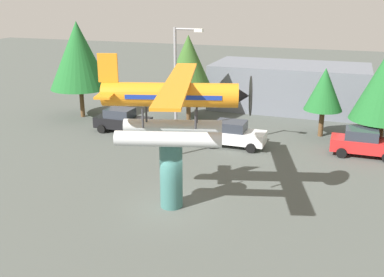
{
  "coord_description": "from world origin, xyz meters",
  "views": [
    {
      "loc": [
        7.64,
        -18.52,
        9.97
      ],
      "look_at": [
        0.0,
        3.0,
        2.58
      ],
      "focal_mm": 41.94,
      "sensor_mm": 36.0,
      "label": 1
    }
  ],
  "objects_px": {
    "floatplane_monument": "(173,105)",
    "car_mid_white": "(233,134)",
    "streetlight_primary": "(178,84)",
    "display_pedestal": "(171,173)",
    "storefront_building": "(289,86)",
    "tree_east": "(188,65)",
    "tree_west": "(78,55)",
    "tree_center_back": "(324,90)",
    "car_near_black": "(122,120)",
    "car_far_red": "(364,143)"
  },
  "relations": [
    {
      "from": "car_far_red",
      "to": "tree_west",
      "type": "distance_m",
      "value": 22.89
    },
    {
      "from": "display_pedestal",
      "to": "tree_west",
      "type": "distance_m",
      "value": 19.11
    },
    {
      "from": "display_pedestal",
      "to": "car_far_red",
      "type": "xyz_separation_m",
      "value": [
        8.92,
        10.83,
        -0.84
      ]
    },
    {
      "from": "car_mid_white",
      "to": "storefront_building",
      "type": "height_order",
      "value": "storefront_building"
    },
    {
      "from": "display_pedestal",
      "to": "tree_center_back",
      "type": "bearing_deg",
      "value": 67.1
    },
    {
      "from": "car_mid_white",
      "to": "streetlight_primary",
      "type": "bearing_deg",
      "value": -133.97
    },
    {
      "from": "car_mid_white",
      "to": "floatplane_monument",
      "type": "bearing_deg",
      "value": -92.63
    },
    {
      "from": "floatplane_monument",
      "to": "tree_center_back",
      "type": "height_order",
      "value": "floatplane_monument"
    },
    {
      "from": "car_near_black",
      "to": "floatplane_monument",
      "type": "bearing_deg",
      "value": -51.15
    },
    {
      "from": "floatplane_monument",
      "to": "car_mid_white",
      "type": "relative_size",
      "value": 2.45
    },
    {
      "from": "car_mid_white",
      "to": "streetlight_primary",
      "type": "relative_size",
      "value": 0.52
    },
    {
      "from": "floatplane_monument",
      "to": "car_mid_white",
      "type": "xyz_separation_m",
      "value": [
        0.45,
        9.78,
        -4.23
      ]
    },
    {
      "from": "display_pedestal",
      "to": "storefront_building",
      "type": "bearing_deg",
      "value": 83.33
    },
    {
      "from": "floatplane_monument",
      "to": "car_far_red",
      "type": "height_order",
      "value": "floatplane_monument"
    },
    {
      "from": "display_pedestal",
      "to": "floatplane_monument",
      "type": "bearing_deg",
      "value": 16.02
    },
    {
      "from": "car_far_red",
      "to": "tree_center_back",
      "type": "distance_m",
      "value": 5.17
    },
    {
      "from": "tree_center_back",
      "to": "car_mid_white",
      "type": "bearing_deg",
      "value": -140.89
    },
    {
      "from": "floatplane_monument",
      "to": "car_far_red",
      "type": "distance_m",
      "value": 14.55
    },
    {
      "from": "display_pedestal",
      "to": "tree_east",
      "type": "bearing_deg",
      "value": 106.99
    },
    {
      "from": "floatplane_monument",
      "to": "tree_west",
      "type": "distance_m",
      "value": 18.86
    },
    {
      "from": "floatplane_monument",
      "to": "tree_east",
      "type": "relative_size",
      "value": 1.49
    },
    {
      "from": "car_near_black",
      "to": "tree_west",
      "type": "distance_m",
      "value": 7.3
    },
    {
      "from": "storefront_building",
      "to": "tree_east",
      "type": "relative_size",
      "value": 1.97
    },
    {
      "from": "car_mid_white",
      "to": "tree_west",
      "type": "height_order",
      "value": "tree_west"
    },
    {
      "from": "tree_east",
      "to": "tree_center_back",
      "type": "relative_size",
      "value": 1.38
    },
    {
      "from": "display_pedestal",
      "to": "streetlight_primary",
      "type": "bearing_deg",
      "value": 108.22
    },
    {
      "from": "streetlight_primary",
      "to": "display_pedestal",
      "type": "bearing_deg",
      "value": -71.78
    },
    {
      "from": "car_near_black",
      "to": "streetlight_primary",
      "type": "relative_size",
      "value": 0.52
    },
    {
      "from": "tree_west",
      "to": "tree_center_back",
      "type": "xyz_separation_m",
      "value": [
        19.47,
        1.11,
        -1.7
      ]
    },
    {
      "from": "streetlight_primary",
      "to": "tree_west",
      "type": "xyz_separation_m",
      "value": [
        -11.19,
        6.25,
        0.49
      ]
    },
    {
      "from": "display_pedestal",
      "to": "car_mid_white",
      "type": "xyz_separation_m",
      "value": [
        0.57,
        9.82,
        -0.84
      ]
    },
    {
      "from": "tree_center_back",
      "to": "car_near_black",
      "type": "bearing_deg",
      "value": -164.87
    },
    {
      "from": "car_near_black",
      "to": "tree_west",
      "type": "xyz_separation_m",
      "value": [
        -5.23,
        2.73,
        4.29
      ]
    },
    {
      "from": "floatplane_monument",
      "to": "car_mid_white",
      "type": "distance_m",
      "value": 10.67
    },
    {
      "from": "tree_west",
      "to": "tree_east",
      "type": "xyz_separation_m",
      "value": [
        8.79,
        2.13,
        -0.65
      ]
    },
    {
      "from": "storefront_building",
      "to": "tree_center_back",
      "type": "relative_size",
      "value": 2.71
    },
    {
      "from": "tree_west",
      "to": "car_mid_white",
      "type": "bearing_deg",
      "value": -13.28
    },
    {
      "from": "tree_west",
      "to": "tree_east",
      "type": "bearing_deg",
      "value": 13.61
    },
    {
      "from": "floatplane_monument",
      "to": "tree_center_back",
      "type": "relative_size",
      "value": 2.06
    },
    {
      "from": "car_far_red",
      "to": "storefront_building",
      "type": "distance_m",
      "value": 12.9
    },
    {
      "from": "streetlight_primary",
      "to": "storefront_building",
      "type": "bearing_deg",
      "value": 72.26
    },
    {
      "from": "streetlight_primary",
      "to": "tree_west",
      "type": "distance_m",
      "value": 12.83
    },
    {
      "from": "car_mid_white",
      "to": "tree_west",
      "type": "relative_size",
      "value": 0.53
    },
    {
      "from": "tree_east",
      "to": "tree_center_back",
      "type": "height_order",
      "value": "tree_east"
    },
    {
      "from": "car_far_red",
      "to": "streetlight_primary",
      "type": "distance_m",
      "value": 12.45
    },
    {
      "from": "car_far_red",
      "to": "tree_center_back",
      "type": "bearing_deg",
      "value": 130.33
    },
    {
      "from": "car_mid_white",
      "to": "tree_east",
      "type": "distance_m",
      "value": 8.38
    },
    {
      "from": "floatplane_monument",
      "to": "storefront_building",
      "type": "relative_size",
      "value": 0.76
    },
    {
      "from": "display_pedestal",
      "to": "streetlight_primary",
      "type": "distance_m",
      "value": 7.82
    },
    {
      "from": "storefront_building",
      "to": "tree_west",
      "type": "distance_m",
      "value": 18.59
    }
  ]
}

